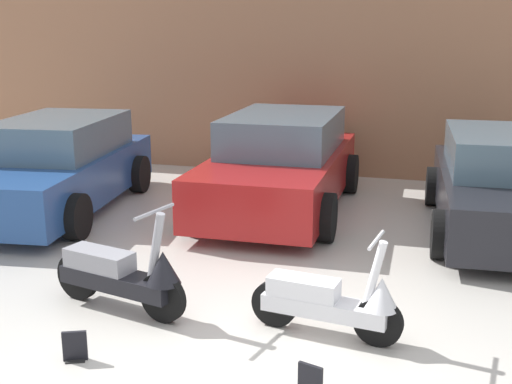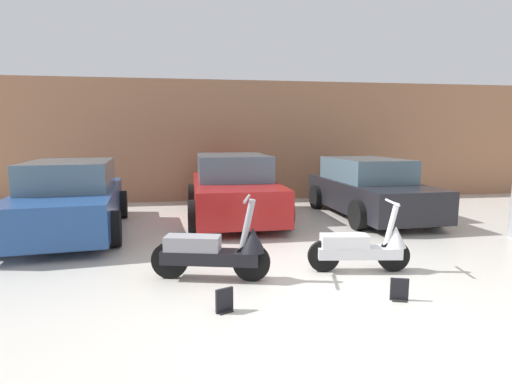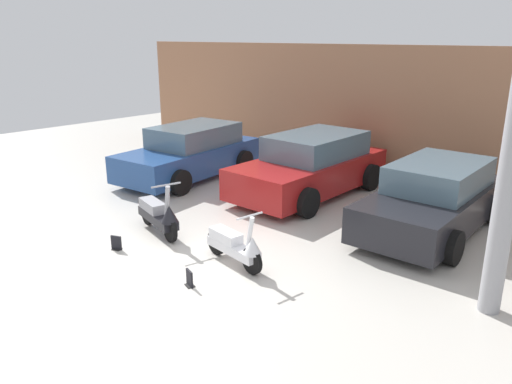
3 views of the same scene
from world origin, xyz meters
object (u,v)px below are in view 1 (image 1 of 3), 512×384
Objects in this scene: scooter_front_right at (332,301)px; car_rear_left at (56,167)px; car_rear_right at (503,185)px; placard_near_right_scooter at (310,382)px; car_rear_center at (281,164)px; scooter_front_left at (123,274)px; placard_near_left_scooter at (75,348)px.

car_rear_left reaches higher than scooter_front_right.
car_rear_left reaches higher than car_rear_right.
car_rear_right is 5.00m from placard_near_right_scooter.
scooter_front_right is at bearing 90.36° from placard_near_right_scooter.
car_rear_center is 1.06× the size of car_rear_right.
scooter_front_left is 5.25m from car_rear_right.
car_rear_right is 15.35× the size of placard_near_left_scooter.
car_rear_center reaches higher than car_rear_left.
car_rear_left is 4.84m from placard_near_left_scooter.
placard_near_left_scooter is at bearing -179.85° from placard_near_right_scooter.
scooter_front_left is 5.91× the size of placard_near_left_scooter.
scooter_front_left reaches higher than placard_near_left_scooter.
scooter_front_right is 1.02m from placard_near_right_scooter.
scooter_front_left is at bearing -48.08° from car_rear_right.
scooter_front_left is 5.91× the size of placard_near_right_scooter.
placard_near_right_scooter is (0.01, -1.00, -0.23)m from scooter_front_right.
car_rear_right is at bearing 70.01° from placard_near_right_scooter.
car_rear_center reaches higher than placard_near_right_scooter.
placard_near_left_scooter is at bearing -74.02° from scooter_front_left.
car_rear_center is (0.59, 3.98, 0.30)m from scooter_front_left.
placard_near_left_scooter is at bearing -7.19° from car_rear_center.
scooter_front_left is 4.01m from car_rear_left.
car_rear_center is at bearing 117.48° from scooter_front_right.
car_rear_left is 3.37m from car_rear_center.
scooter_front_left reaches higher than scooter_front_right.
scooter_front_right is 0.33× the size of car_rear_left.
car_rear_center is 5.02m from placard_near_left_scooter.
scooter_front_right is 0.35× the size of car_rear_right.
car_rear_center is (3.23, 0.97, 0.03)m from car_rear_left.
placard_near_left_scooter is at bearing -145.56° from scooter_front_right.
car_rear_left is (-4.66, 2.99, 0.31)m from scooter_front_right.
car_rear_center reaches higher than placard_near_left_scooter.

